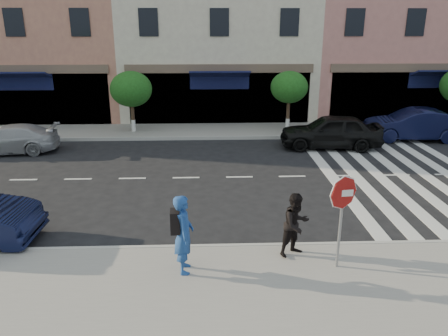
% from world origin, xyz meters
% --- Properties ---
extents(ground, '(120.00, 120.00, 0.00)m').
position_xyz_m(ground, '(0.00, 0.00, 0.00)').
color(ground, black).
rests_on(ground, ground).
extents(sidewalk_near, '(60.00, 4.50, 0.15)m').
position_xyz_m(sidewalk_near, '(0.00, -3.75, 0.07)').
color(sidewalk_near, gray).
rests_on(sidewalk_near, ground).
extents(sidewalk_far, '(60.00, 3.00, 0.15)m').
position_xyz_m(sidewalk_far, '(0.00, 11.00, 0.07)').
color(sidewalk_far, gray).
rests_on(sidewalk_far, ground).
extents(building_centre, '(11.00, 9.00, 11.00)m').
position_xyz_m(building_centre, '(-0.50, 17.00, 5.50)').
color(building_centre, beige).
rests_on(building_centre, ground).
extents(building_east_mid, '(13.00, 9.00, 13.00)m').
position_xyz_m(building_east_mid, '(11.50, 17.00, 6.50)').
color(building_east_mid, tan).
rests_on(building_east_mid, ground).
extents(street_tree_wb, '(2.10, 2.10, 3.06)m').
position_xyz_m(street_tree_wb, '(-5.00, 10.80, 2.31)').
color(street_tree_wb, '#473323').
rests_on(street_tree_wb, sidewalk_far).
extents(street_tree_c, '(1.90, 1.90, 3.04)m').
position_xyz_m(street_tree_c, '(3.00, 10.80, 2.36)').
color(street_tree_c, '#473323').
rests_on(street_tree_c, sidewalk_far).
extents(stop_sign, '(0.79, 0.13, 2.25)m').
position_xyz_m(stop_sign, '(1.79, -2.62, 1.80)').
color(stop_sign, gray).
rests_on(stop_sign, sidewalk_near).
extents(photographer, '(0.47, 0.69, 1.84)m').
position_xyz_m(photographer, '(-1.73, -2.64, 1.07)').
color(photographer, navy).
rests_on(photographer, sidewalk_near).
extents(walker, '(0.97, 0.91, 1.58)m').
position_xyz_m(walker, '(0.92, -2.00, 0.94)').
color(walker, black).
rests_on(walker, sidewalk_near).
extents(car_far_left, '(4.38, 2.12, 1.23)m').
position_xyz_m(car_far_left, '(-9.97, 7.60, 0.61)').
color(car_far_left, '#A0A1A5').
rests_on(car_far_left, ground).
extents(car_far_mid, '(4.69, 2.19, 1.55)m').
position_xyz_m(car_far_mid, '(4.46, 7.87, 0.78)').
color(car_far_mid, black).
rests_on(car_far_mid, ground).
extents(car_far_right, '(4.76, 1.97, 1.53)m').
position_xyz_m(car_far_right, '(8.88, 9.10, 0.77)').
color(car_far_right, black).
rests_on(car_far_right, ground).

